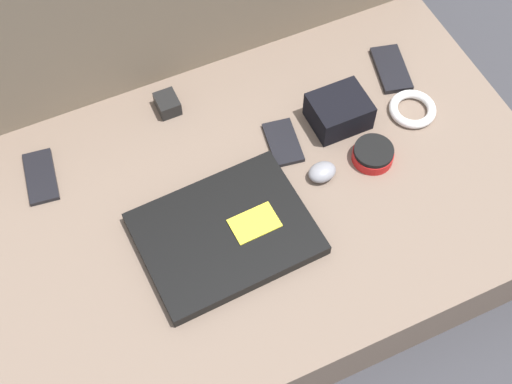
{
  "coord_description": "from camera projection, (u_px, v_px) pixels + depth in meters",
  "views": [
    {
      "loc": [
        -0.3,
        -0.66,
        1.37
      ],
      "look_at": [
        0.0,
        0.0,
        0.18
      ],
      "focal_mm": 50.0,
      "sensor_mm": 36.0,
      "label": 1
    }
  ],
  "objects": [
    {
      "name": "charger_brick",
      "position": [
        167.0,
        104.0,
        1.51
      ],
      "size": [
        0.04,
        0.05,
        0.03
      ],
      "color": "black",
      "rests_on": "couch_seat"
    },
    {
      "name": "phone_small",
      "position": [
        283.0,
        143.0,
        1.47
      ],
      "size": [
        0.08,
        0.12,
        0.01
      ],
      "rotation": [
        0.0,
        0.0,
        -0.16
      ],
      "color": "black",
      "rests_on": "couch_seat"
    },
    {
      "name": "computer_mouse",
      "position": [
        322.0,
        172.0,
        1.42
      ],
      "size": [
        0.06,
        0.05,
        0.03
      ],
      "rotation": [
        0.0,
        0.0,
        0.09
      ],
      "color": "gray",
      "rests_on": "couch_seat"
    },
    {
      "name": "phone_silver",
      "position": [
        41.0,
        177.0,
        1.43
      ],
      "size": [
        0.07,
        0.13,
        0.01
      ],
      "rotation": [
        0.0,
        0.0,
        -0.13
      ],
      "color": "black",
      "rests_on": "couch_seat"
    },
    {
      "name": "laptop",
      "position": [
        226.0,
        234.0,
        1.35
      ],
      "size": [
        0.33,
        0.26,
        0.03
      ],
      "rotation": [
        0.0,
        0.0,
        0.05
      ],
      "color": "black",
      "rests_on": "couch_seat"
    },
    {
      "name": "speaker_puck",
      "position": [
        373.0,
        154.0,
        1.44
      ],
      "size": [
        0.08,
        0.08,
        0.03
      ],
      "color": "red",
      "rests_on": "couch_seat"
    },
    {
      "name": "phone_black",
      "position": [
        391.0,
        69.0,
        1.57
      ],
      "size": [
        0.09,
        0.14,
        0.01
      ],
      "rotation": [
        0.0,
        0.0,
        -0.24
      ],
      "color": "black",
      "rests_on": "couch_seat"
    },
    {
      "name": "camera_pouch",
      "position": [
        339.0,
        111.0,
        1.48
      ],
      "size": [
        0.12,
        0.1,
        0.07
      ],
      "color": "black",
      "rests_on": "couch_seat"
    },
    {
      "name": "ground_plane",
      "position": [
        256.0,
        234.0,
        1.54
      ],
      "size": [
        8.0,
        8.0,
        0.0
      ],
      "primitive_type": "plane",
      "color": "#38383D"
    },
    {
      "name": "cable_coil",
      "position": [
        412.0,
        109.0,
        1.51
      ],
      "size": [
        0.1,
        0.1,
        0.02
      ],
      "color": "white",
      "rests_on": "couch_seat"
    },
    {
      "name": "couch_seat",
      "position": [
        256.0,
        216.0,
        1.48
      ],
      "size": [
        1.17,
        0.72,
        0.16
      ],
      "color": "#7A6656",
      "rests_on": "ground_plane"
    }
  ]
}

